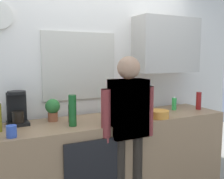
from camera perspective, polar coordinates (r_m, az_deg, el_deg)
name	(u,v)px	position (r m, az deg, el deg)	size (l,w,h in m)	color
kitchen_counter	(114,160)	(2.95, 0.46, -15.17)	(2.60, 0.64, 0.94)	#937251
back_wall_assembly	(107,76)	(3.15, -1.02, 3.06)	(4.20, 0.42, 2.60)	white
coffee_maker	(17,109)	(2.69, -20.13, -4.14)	(0.20, 0.20, 0.33)	black
bottle_red_vinegar	(199,101)	(3.42, 18.47, -2.34)	(0.06, 0.06, 0.22)	maroon
bottle_dark_sauce	(71,113)	(2.65, -8.98, -5.20)	(0.06, 0.06, 0.18)	black
bottle_green_wine	(73,110)	(2.49, -8.66, -4.57)	(0.07, 0.07, 0.30)	#195923
bottle_amber_beer	(144,102)	(3.15, 6.99, -2.71)	(0.06, 0.06, 0.23)	brown
cup_blue_mug	(12,131)	(2.29, -21.18, -8.57)	(0.08, 0.08, 0.10)	#3351B2
cup_terracotta_mug	(114,115)	(2.74, 0.40, -5.65)	(0.08, 0.08, 0.09)	#B26647
cup_white_mug	(116,110)	(2.97, 0.85, -4.61)	(0.08, 0.08, 0.10)	white
mixing_bowl	(159,114)	(2.86, 10.23, -5.33)	(0.22, 0.22, 0.08)	orange
potted_plant	(53,108)	(2.72, -12.89, -4.07)	(0.15, 0.15, 0.23)	#9E5638
dish_soap	(174,104)	(3.31, 13.47, -3.04)	(0.06, 0.06, 0.18)	green
person_at_sink	(128,124)	(2.55, 3.58, -7.46)	(0.57, 0.22, 1.60)	#3F4766
person_guest	(128,124)	(2.55, 3.58, -7.46)	(0.57, 0.22, 1.60)	brown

